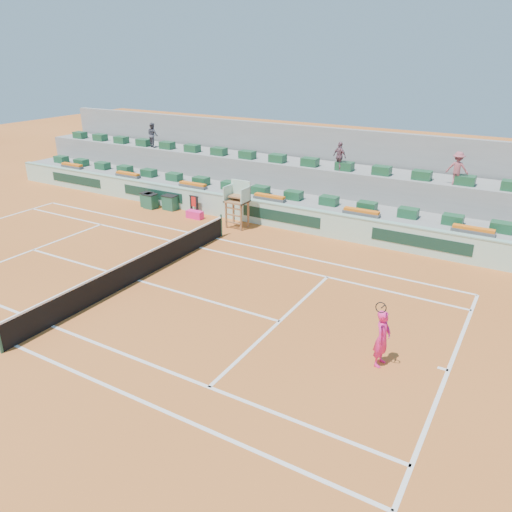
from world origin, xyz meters
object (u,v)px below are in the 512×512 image
Objects in this scene: umpire_chair at (238,198)px; tennis_player at (382,338)px; player_bag at (195,215)px; drink_cooler_a at (171,202)px.

tennis_player is (10.08, -8.18, -0.66)m from umpire_chair.
tennis_player is at bearing -39.08° from umpire_chair.
tennis_player reaches higher than player_bag.
drink_cooler_a is at bearing 164.36° from player_bag.
tennis_player is at bearing -32.41° from player_bag.
umpire_chair is 2.86× the size of drink_cooler_a.
umpire_chair is at bearing 0.39° from player_bag.
drink_cooler_a is at bearing 149.73° from tennis_player.
umpire_chair reaches higher than tennis_player.
drink_cooler_a is at bearing 173.24° from umpire_chair.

